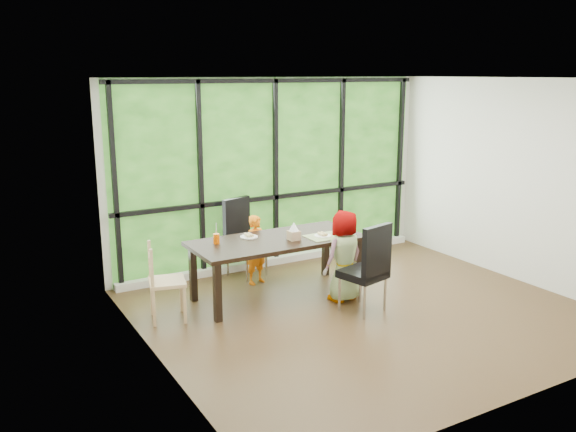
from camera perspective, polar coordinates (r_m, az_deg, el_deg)
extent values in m
plane|color=black|center=(7.29, 7.29, -8.97)|extent=(5.00, 5.00, 0.00)
plane|color=silver|center=(8.75, -1.37, 4.12)|extent=(5.00, 0.00, 5.00)
cube|color=#204917|center=(8.73, -1.30, 4.11)|extent=(4.80, 0.02, 2.65)
cube|color=silver|center=(8.97, -1.01, -4.19)|extent=(4.80, 0.12, 0.10)
cube|color=black|center=(7.60, -1.03, -4.89)|extent=(2.20, 1.06, 0.75)
cube|color=black|center=(8.32, -3.93, -2.10)|extent=(0.58, 0.58, 1.08)
cube|color=black|center=(7.13, 7.10, -4.84)|extent=(0.56, 0.56, 1.08)
cube|color=tan|center=(7.01, -11.35, -6.10)|extent=(0.49, 0.50, 0.90)
imported|color=orange|center=(8.05, -3.00, -3.17)|extent=(0.39, 0.32, 0.93)
imported|color=slate|center=(7.43, 5.27, -3.80)|extent=(0.61, 0.44, 1.14)
cube|color=tan|center=(7.60, 3.55, -1.93)|extent=(0.48, 0.35, 0.01)
cylinder|color=white|center=(7.56, -3.72, -1.98)|extent=(0.22, 0.22, 0.01)
cylinder|color=white|center=(7.61, 3.29, -1.88)|extent=(0.21, 0.21, 0.01)
cylinder|color=#E25301|center=(7.32, -6.78, -2.14)|extent=(0.08, 0.08, 0.12)
cylinder|color=#57C12D|center=(7.70, 5.83, -1.36)|extent=(0.07, 0.07, 0.11)
cylinder|color=white|center=(8.01, 5.26, -0.86)|extent=(0.08, 0.08, 0.09)
cube|color=tan|center=(7.43, 0.56, -1.83)|extent=(0.13, 0.13, 0.11)
cylinder|color=white|center=(7.29, -6.81, -1.37)|extent=(0.01, 0.04, 0.20)
cylinder|color=pink|center=(7.68, 5.85, -0.66)|extent=(0.01, 0.04, 0.20)
cone|color=white|center=(7.40, 0.56, -1.00)|extent=(0.12, 0.12, 0.11)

